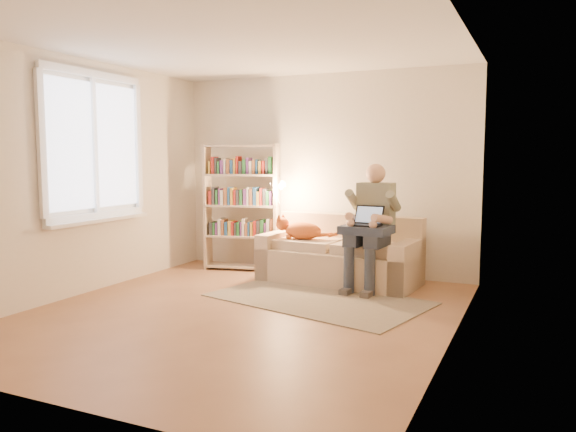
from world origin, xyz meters
The scene contains 14 objects.
floor centered at (0.00, 0.00, 0.00)m, with size 4.50×4.50×0.00m, color brown.
ceiling centered at (0.00, 0.00, 2.60)m, with size 4.00×4.50×0.02m, color white.
wall_left centered at (-2.00, 0.00, 1.30)m, with size 0.02×4.50×2.60m, color silver.
wall_right centered at (2.00, 0.00, 1.30)m, with size 0.02×4.50×2.60m, color silver.
wall_back centered at (0.00, 2.25, 1.30)m, with size 4.00×0.02×2.60m, color silver.
wall_front centered at (0.00, -2.25, 1.30)m, with size 4.00×0.02×2.60m, color silver.
window centered at (-1.95, 0.20, 1.38)m, with size 0.12×1.52×1.69m.
sofa centered at (0.43, 1.74, 0.29)m, with size 1.96×1.00×0.80m.
person centered at (0.86, 1.56, 0.80)m, with size 0.46×0.69×1.45m.
cat centered at (-0.05, 1.66, 0.63)m, with size 0.73×0.29×0.26m.
blanket centered at (0.86, 1.41, 0.71)m, with size 0.54×0.44×0.09m, color #252E41.
laptop centered at (0.86, 1.42, 0.81)m, with size 0.35×0.32×0.27m.
bookshelf centered at (-1.03, 1.90, 0.94)m, with size 1.16×0.46×1.70m.
rug centered at (0.50, 0.81, 0.01)m, with size 2.23×1.32×0.01m, color gray.
Camera 1 is at (2.64, -4.68, 1.52)m, focal length 35.00 mm.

